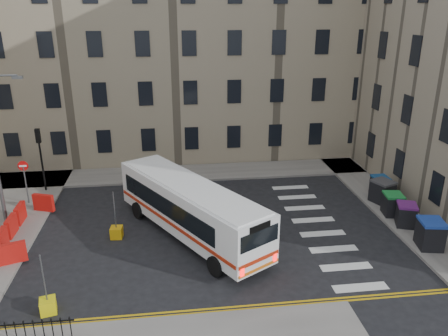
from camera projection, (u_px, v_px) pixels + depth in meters
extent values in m
plane|color=black|center=(245.00, 228.00, 23.83)|extent=(120.00, 120.00, 0.00)
cube|color=slate|center=(141.00, 175.00, 31.10)|extent=(36.00, 3.20, 0.15)
cube|color=slate|center=(369.00, 190.00, 28.61)|extent=(2.40, 26.00, 0.15)
cube|color=gray|center=(126.00, 52.00, 34.68)|extent=(38.00, 10.50, 16.00)
cylinder|color=black|center=(43.00, 167.00, 27.85)|extent=(0.12, 0.12, 3.20)
cube|color=black|center=(38.00, 136.00, 27.15)|extent=(0.28, 0.22, 0.90)
cylinder|color=#595B5E|center=(26.00, 185.00, 26.07)|extent=(0.08, 0.08, 2.40)
cube|color=red|center=(22.00, 161.00, 25.55)|extent=(0.60, 0.04, 0.60)
cube|color=red|center=(1.00, 240.00, 21.22)|extent=(0.25, 1.25, 1.00)
cube|color=red|center=(11.00, 226.00, 22.62)|extent=(0.25, 1.25, 1.00)
cube|color=red|center=(20.00, 213.00, 24.02)|extent=(0.25, 1.25, 1.00)
cube|color=red|center=(43.00, 203.00, 25.33)|extent=(1.26, 0.66, 1.00)
cube|color=red|center=(12.00, 253.00, 20.12)|extent=(1.26, 0.66, 1.00)
cube|color=white|center=(190.00, 207.00, 22.44)|extent=(7.47, 10.27, 2.39)
cube|color=black|center=(165.00, 206.00, 22.02)|extent=(4.39, 7.26, 0.96)
cube|color=black|center=(203.00, 194.00, 23.43)|extent=(4.39, 7.26, 0.96)
cube|color=black|center=(141.00, 173.00, 26.25)|extent=(1.84, 1.14, 1.05)
cube|color=black|center=(260.00, 238.00, 18.38)|extent=(1.84, 1.14, 0.77)
cube|color=#AF270F|center=(170.00, 223.00, 21.93)|extent=(5.36, 8.89, 0.17)
cube|color=#AF270F|center=(209.00, 210.00, 23.34)|extent=(5.36, 8.89, 0.17)
cube|color=#FF0C0C|center=(242.00, 273.00, 18.26)|extent=(0.21, 0.15, 0.38)
cube|color=#FF0C0C|center=(275.00, 257.00, 19.38)|extent=(0.21, 0.15, 0.38)
cylinder|color=black|center=(138.00, 210.00, 24.77)|extent=(0.72, 0.96, 0.96)
cylinder|color=black|center=(174.00, 200.00, 26.16)|extent=(0.72, 0.96, 0.96)
cylinder|color=black|center=(215.00, 266.00, 19.40)|extent=(0.72, 0.96, 0.96)
cylinder|color=black|center=(255.00, 249.00, 20.79)|extent=(0.72, 0.96, 0.96)
cube|color=black|center=(430.00, 235.00, 21.42)|extent=(1.28, 1.42, 1.29)
cube|color=#1C3C9B|center=(432.00, 222.00, 21.17)|extent=(1.35, 1.48, 0.13)
cube|color=black|center=(406.00, 216.00, 23.60)|extent=(1.25, 1.34, 1.13)
cube|color=#5C1B66|center=(407.00, 205.00, 23.38)|extent=(1.32, 1.40, 0.12)
cube|color=black|center=(392.00, 205.00, 24.84)|extent=(1.11, 1.23, 1.15)
cube|color=#1C8036|center=(394.00, 195.00, 24.62)|extent=(1.16, 1.29, 0.12)
cube|color=black|center=(382.00, 192.00, 26.42)|extent=(1.41, 1.50, 1.25)
cube|color=#38373A|center=(384.00, 182.00, 26.18)|extent=(1.48, 1.57, 0.13)
cube|color=black|center=(380.00, 186.00, 27.51)|extent=(0.91, 1.05, 1.09)
cube|color=navy|center=(381.00, 178.00, 27.31)|extent=(0.96, 1.10, 0.11)
cube|color=#DC9E0C|center=(117.00, 232.00, 22.70)|extent=(0.65, 0.65, 0.60)
cube|color=yellow|center=(48.00, 306.00, 17.09)|extent=(0.72, 0.72, 0.60)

